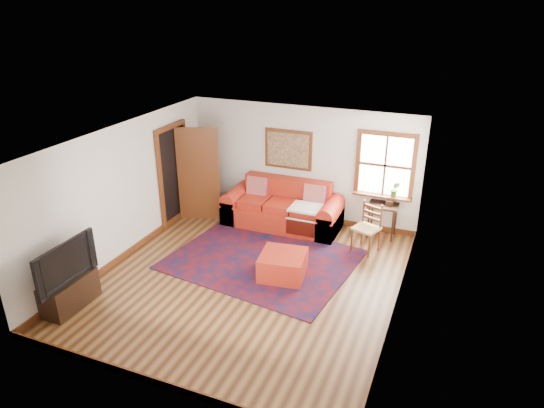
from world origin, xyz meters
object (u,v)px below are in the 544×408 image
at_px(red_ottoman, 283,265).
at_px(ladder_back_chair, 368,226).
at_px(red_leather_sofa, 283,211).
at_px(side_table, 383,210).
at_px(media_cabinet, 70,292).

bearing_deg(red_ottoman, ladder_back_chair, 44.78).
relative_size(red_leather_sofa, ladder_back_chair, 2.58).
bearing_deg(red_ottoman, red_leather_sofa, 102.82).
height_order(side_table, ladder_back_chair, ladder_back_chair).
bearing_deg(media_cabinet, ladder_back_chair, 42.50).
height_order(red_ottoman, side_table, side_table).
xyz_separation_m(side_table, media_cabinet, (-4.10, -4.32, -0.32)).
bearing_deg(media_cabinet, red_ottoman, 36.92).
xyz_separation_m(side_table, ladder_back_chair, (-0.15, -0.70, -0.06)).
xyz_separation_m(red_ottoman, ladder_back_chair, (1.15, 1.52, 0.30)).
height_order(red_leather_sofa, media_cabinet, red_leather_sofa).
relative_size(ladder_back_chair, media_cabinet, 1.04).
bearing_deg(side_table, ladder_back_chair, -102.18).
height_order(red_leather_sofa, red_ottoman, red_leather_sofa).
distance_m(red_ottoman, media_cabinet, 3.49).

